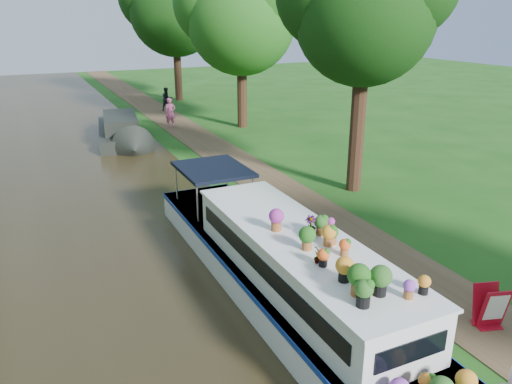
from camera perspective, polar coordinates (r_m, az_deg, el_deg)
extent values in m
plane|color=#194C13|center=(14.95, 5.86, -5.19)|extent=(100.00, 100.00, 0.00)
cube|color=black|center=(13.18, -17.49, -9.61)|extent=(10.00, 100.00, 0.02)
cube|color=brown|center=(15.55, 9.67, -4.30)|extent=(2.20, 100.00, 0.03)
cube|color=white|center=(11.84, 2.71, -10.03)|extent=(2.20, 12.00, 0.75)
cube|color=navy|center=(11.68, 2.73, -8.69)|extent=(2.24, 12.04, 0.12)
cube|color=white|center=(10.80, 4.78, -7.76)|extent=(1.80, 7.00, 1.05)
cube|color=white|center=(10.55, 4.87, -5.09)|extent=(1.90, 7.10, 0.06)
cube|color=black|center=(11.20, 8.86, -6.44)|extent=(0.03, 6.40, 0.38)
cube|color=black|center=(10.38, 0.38, -8.41)|extent=(0.03, 6.40, 0.38)
cube|color=black|center=(14.87, -4.95, 2.62)|extent=(1.90, 2.40, 0.10)
imported|color=#1B5115|center=(9.37, 7.04, -7.08)|extent=(0.13, 0.19, 0.36)
imported|color=#1B5115|center=(10.45, 6.21, -3.88)|extent=(0.34, 0.34, 0.44)
cylinder|color=black|center=(18.63, 11.47, 6.92)|extent=(0.56, 0.56, 4.55)
sphere|color=black|center=(18.20, 12.35, 19.15)|extent=(4.80, 4.80, 4.80)
cylinder|color=black|center=(29.31, -1.60, 11.14)|extent=(0.56, 0.56, 3.85)
sphere|color=#1B5115|center=(28.99, -1.68, 19.03)|extent=(6.00, 6.00, 6.00)
sphere|color=#1B5115|center=(29.57, -4.56, 20.74)|extent=(4.80, 4.80, 4.80)
cylinder|color=black|center=(39.39, -8.92, 13.36)|extent=(0.56, 0.56, 4.20)
sphere|color=black|center=(39.17, -9.28, 19.78)|extent=(6.60, 6.60, 6.60)
cube|color=black|center=(27.41, -15.34, 6.49)|extent=(2.95, 6.65, 0.64)
cube|color=black|center=(26.75, -15.26, 7.71)|extent=(2.13, 3.94, 0.75)
cube|color=#A90C1B|center=(12.00, 24.86, -13.57)|extent=(0.61, 0.55, 0.03)
cube|color=#A90C1B|center=(11.71, 25.59, -11.94)|extent=(0.62, 0.38, 0.92)
cube|color=#A90C1B|center=(11.83, 24.76, -11.49)|extent=(0.62, 0.38, 0.92)
cube|color=white|center=(11.67, 25.77, -11.82)|extent=(0.47, 0.27, 0.64)
imported|color=pink|center=(29.70, -9.76, 8.93)|extent=(0.63, 0.43, 1.70)
imported|color=black|center=(35.01, -10.14, 10.40)|extent=(0.83, 0.69, 1.57)
imported|color=#245B1B|center=(14.77, 3.44, -4.62)|extent=(0.42, 0.39, 0.39)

